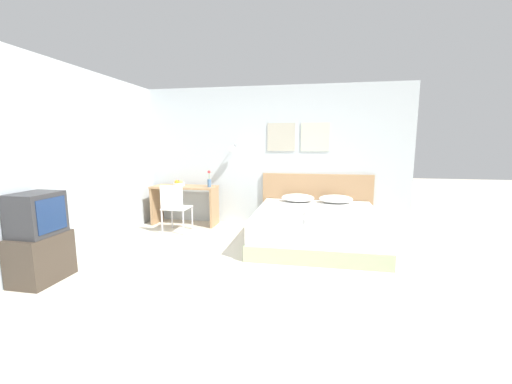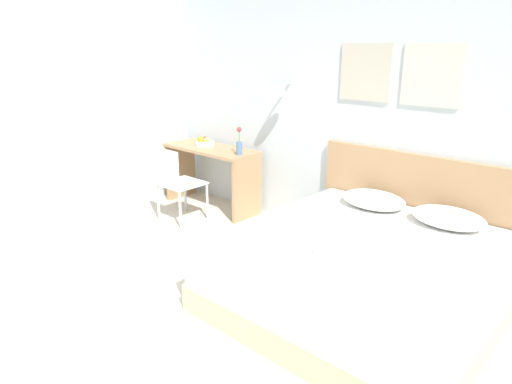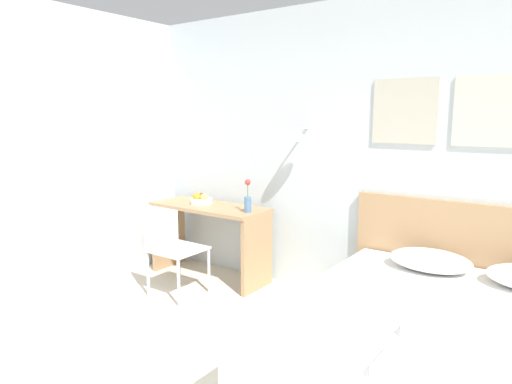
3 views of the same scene
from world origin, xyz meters
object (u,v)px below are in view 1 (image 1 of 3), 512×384
object	(u,v)px
bed	(316,227)
folded_towel_mid_bed	(317,220)
desk	(185,197)
tv_stand	(41,258)
pillow_left	(298,198)
television	(37,214)
desk_chair	(174,205)
headboard	(316,201)
pillow_right	(336,199)
folded_towel_near_foot	(315,213)
flower_vase	(209,181)
fruit_bowl	(179,184)

from	to	relation	value
bed	folded_towel_mid_bed	bearing A→B (deg)	-90.19
desk	tv_stand	distance (m)	2.82
pillow_left	television	bearing A→B (deg)	-135.63
folded_towel_mid_bed	desk_chair	xyz separation A→B (m)	(-2.46, 0.88, -0.05)
headboard	pillow_right	size ratio (longest dim) A/B	3.45
pillow_left	tv_stand	world-z (taller)	pillow_left
desk	tv_stand	xyz separation A→B (m)	(-0.60, -2.74, -0.26)
pillow_left	pillow_right	size ratio (longest dim) A/B	1.00
folded_towel_near_foot	flower_vase	bearing A→B (deg)	152.99
folded_towel_near_foot	folded_towel_mid_bed	distance (m)	0.45
tv_stand	headboard	bearing A→B (deg)	44.00
desk	television	size ratio (longest dim) A/B	2.56
folded_towel_near_foot	desk	world-z (taller)	desk
pillow_left	folded_towel_near_foot	world-z (taller)	pillow_left
bed	pillow_left	xyz separation A→B (m)	(-0.34, 0.74, 0.34)
pillow_left	pillow_right	xyz separation A→B (m)	(0.67, 0.00, 0.00)
folded_towel_near_foot	flower_vase	world-z (taller)	flower_vase
bed	folded_towel_near_foot	world-z (taller)	folded_towel_near_foot
desk_chair	folded_towel_near_foot	bearing A→B (deg)	-9.99
pillow_left	fruit_bowl	xyz separation A→B (m)	(-2.32, 0.02, 0.20)
desk	flower_vase	bearing A→B (deg)	-4.42
bed	pillow_right	bearing A→B (deg)	65.54
bed	folded_towel_near_foot	bearing A→B (deg)	-94.71
desk_chair	tv_stand	world-z (taller)	desk_chair
flower_vase	tv_stand	size ratio (longest dim) A/B	0.53
headboard	folded_towel_near_foot	bearing A→B (deg)	-91.06
folded_towel_near_foot	desk_chair	xyz separation A→B (m)	(-2.43, 0.43, -0.05)
desk	television	xyz separation A→B (m)	(-0.59, -2.74, 0.26)
tv_stand	television	world-z (taller)	television
fruit_bowl	tv_stand	world-z (taller)	fruit_bowl
folded_towel_mid_bed	flower_vase	xyz separation A→B (m)	(-2.01, 1.46, 0.32)
desk_chair	tv_stand	size ratio (longest dim) A/B	1.45
desk	desk_chair	xyz separation A→B (m)	(0.07, -0.62, -0.02)
pillow_left	desk_chair	distance (m)	2.21
desk_chair	pillow_left	bearing A→B (deg)	16.11
folded_towel_mid_bed	fruit_bowl	world-z (taller)	fruit_bowl
folded_towel_mid_bed	pillow_left	bearing A→B (deg)	102.63
fruit_bowl	flower_vase	size ratio (longest dim) A/B	0.72
folded_towel_mid_bed	tv_stand	size ratio (longest dim) A/B	0.51
desk_chair	flower_vase	world-z (taller)	flower_vase
folded_towel_mid_bed	desk	size ratio (longest dim) A/B	0.24
fruit_bowl	television	distance (m)	2.79
pillow_right	desk	distance (m)	2.87
headboard	desk	world-z (taller)	headboard
bed	flower_vase	xyz separation A→B (m)	(-2.01, 0.71, 0.62)
bed	television	bearing A→B (deg)	-147.55
pillow_right	pillow_left	bearing A→B (deg)	180.00
folded_towel_near_foot	flower_vase	distance (m)	2.25
television	tv_stand	bearing A→B (deg)	180.00
desk	fruit_bowl	distance (m)	0.30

